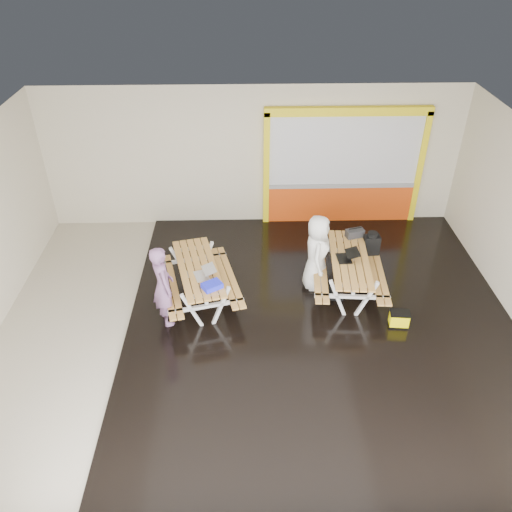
{
  "coord_description": "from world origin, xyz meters",
  "views": [
    {
      "loc": [
        -0.22,
        -7.54,
        6.74
      ],
      "look_at": [
        0.0,
        0.9,
        1.0
      ],
      "focal_mm": 36.04,
      "sensor_mm": 36.0,
      "label": 1
    }
  ],
  "objects_px": {
    "picnic_table_right": "(349,266)",
    "dark_case": "(333,293)",
    "toolbox": "(355,233)",
    "backpack": "(371,244)",
    "person_right": "(317,253)",
    "fluke_bag": "(399,319)",
    "laptop_right": "(347,256)",
    "laptop_left": "(204,273)",
    "person_left": "(163,286)",
    "blue_pouch": "(212,286)",
    "picnic_table_left": "(199,275)"
  },
  "relations": [
    {
      "from": "picnic_table_right",
      "to": "dark_case",
      "type": "xyz_separation_m",
      "value": [
        -0.31,
        -0.23,
        -0.53
      ]
    },
    {
      "from": "toolbox",
      "to": "backpack",
      "type": "bearing_deg",
      "value": -27.5
    },
    {
      "from": "person_right",
      "to": "fluke_bag",
      "type": "height_order",
      "value": "person_right"
    },
    {
      "from": "picnic_table_right",
      "to": "dark_case",
      "type": "height_order",
      "value": "picnic_table_right"
    },
    {
      "from": "picnic_table_right",
      "to": "laptop_right",
      "type": "height_order",
      "value": "laptop_right"
    },
    {
      "from": "laptop_right",
      "to": "fluke_bag",
      "type": "bearing_deg",
      "value": -52.34
    },
    {
      "from": "laptop_left",
      "to": "dark_case",
      "type": "distance_m",
      "value": 2.74
    },
    {
      "from": "laptop_left",
      "to": "fluke_bag",
      "type": "height_order",
      "value": "laptop_left"
    },
    {
      "from": "person_right",
      "to": "fluke_bag",
      "type": "relative_size",
      "value": 4.19
    },
    {
      "from": "laptop_right",
      "to": "toolbox",
      "type": "relative_size",
      "value": 1.06
    },
    {
      "from": "toolbox",
      "to": "person_right",
      "type": "bearing_deg",
      "value": -143.62
    },
    {
      "from": "picnic_table_right",
      "to": "dark_case",
      "type": "bearing_deg",
      "value": -143.47
    },
    {
      "from": "picnic_table_right",
      "to": "laptop_right",
      "type": "relative_size",
      "value": 5.02
    },
    {
      "from": "toolbox",
      "to": "backpack",
      "type": "height_order",
      "value": "toolbox"
    },
    {
      "from": "person_left",
      "to": "fluke_bag",
      "type": "xyz_separation_m",
      "value": [
        4.47,
        -0.28,
        -0.68
      ]
    },
    {
      "from": "person_left",
      "to": "toolbox",
      "type": "bearing_deg",
      "value": -89.88
    },
    {
      "from": "person_left",
      "to": "blue_pouch",
      "type": "relative_size",
      "value": 4.76
    },
    {
      "from": "person_left",
      "to": "blue_pouch",
      "type": "height_order",
      "value": "person_left"
    },
    {
      "from": "person_left",
      "to": "person_right",
      "type": "bearing_deg",
      "value": -94.4
    },
    {
      "from": "laptop_left",
      "to": "fluke_bag",
      "type": "bearing_deg",
      "value": -9.67
    },
    {
      "from": "picnic_table_left",
      "to": "blue_pouch",
      "type": "xyz_separation_m",
      "value": [
        0.31,
        -0.68,
        0.25
      ]
    },
    {
      "from": "picnic_table_right",
      "to": "fluke_bag",
      "type": "height_order",
      "value": "picnic_table_right"
    },
    {
      "from": "person_left",
      "to": "laptop_left",
      "type": "bearing_deg",
      "value": -87.95
    },
    {
      "from": "person_right",
      "to": "toolbox",
      "type": "xyz_separation_m",
      "value": [
        0.9,
        0.66,
        0.05
      ]
    },
    {
      "from": "person_right",
      "to": "laptop_left",
      "type": "height_order",
      "value": "person_right"
    },
    {
      "from": "blue_pouch",
      "to": "picnic_table_left",
      "type": "bearing_deg",
      "value": 114.5
    },
    {
      "from": "laptop_left",
      "to": "fluke_bag",
      "type": "xyz_separation_m",
      "value": [
        3.72,
        -0.63,
        -0.7
      ]
    },
    {
      "from": "person_right",
      "to": "backpack",
      "type": "height_order",
      "value": "person_right"
    },
    {
      "from": "picnic_table_right",
      "to": "fluke_bag",
      "type": "distance_m",
      "value": 1.48
    },
    {
      "from": "picnic_table_left",
      "to": "laptop_left",
      "type": "xyz_separation_m",
      "value": [
        0.14,
        -0.29,
        0.26
      ]
    },
    {
      "from": "laptop_right",
      "to": "fluke_bag",
      "type": "distance_m",
      "value": 1.59
    },
    {
      "from": "fluke_bag",
      "to": "dark_case",
      "type": "bearing_deg",
      "value": 140.12
    },
    {
      "from": "laptop_left",
      "to": "blue_pouch",
      "type": "xyz_separation_m",
      "value": [
        0.16,
        -0.39,
        -0.0
      ]
    },
    {
      "from": "toolbox",
      "to": "dark_case",
      "type": "distance_m",
      "value": 1.43
    },
    {
      "from": "laptop_left",
      "to": "blue_pouch",
      "type": "height_order",
      "value": "laptop_left"
    },
    {
      "from": "person_left",
      "to": "laptop_right",
      "type": "xyz_separation_m",
      "value": [
        3.6,
        0.85,
        0.02
      ]
    },
    {
      "from": "laptop_right",
      "to": "picnic_table_left",
      "type": "bearing_deg",
      "value": -176.01
    },
    {
      "from": "laptop_left",
      "to": "blue_pouch",
      "type": "relative_size",
      "value": 1.38
    },
    {
      "from": "dark_case",
      "to": "fluke_bag",
      "type": "height_order",
      "value": "fluke_bag"
    },
    {
      "from": "blue_pouch",
      "to": "person_left",
      "type": "bearing_deg",
      "value": 177.93
    },
    {
      "from": "blue_pouch",
      "to": "laptop_left",
      "type": "bearing_deg",
      "value": 113.05
    },
    {
      "from": "person_left",
      "to": "dark_case",
      "type": "relative_size",
      "value": 4.32
    },
    {
      "from": "laptop_right",
      "to": "toolbox",
      "type": "distance_m",
      "value": 0.89
    },
    {
      "from": "toolbox",
      "to": "picnic_table_right",
      "type": "bearing_deg",
      "value": -106.53
    },
    {
      "from": "person_right",
      "to": "backpack",
      "type": "xyz_separation_m",
      "value": [
        1.24,
        0.48,
        -0.12
      ]
    },
    {
      "from": "fluke_bag",
      "to": "blue_pouch",
      "type": "bearing_deg",
      "value": 176.03
    },
    {
      "from": "picnic_table_right",
      "to": "person_left",
      "type": "height_order",
      "value": "person_left"
    },
    {
      "from": "picnic_table_right",
      "to": "toolbox",
      "type": "bearing_deg",
      "value": 73.47
    },
    {
      "from": "toolbox",
      "to": "fluke_bag",
      "type": "height_order",
      "value": "toolbox"
    },
    {
      "from": "picnic_table_right",
      "to": "dark_case",
      "type": "distance_m",
      "value": 0.65
    }
  ]
}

